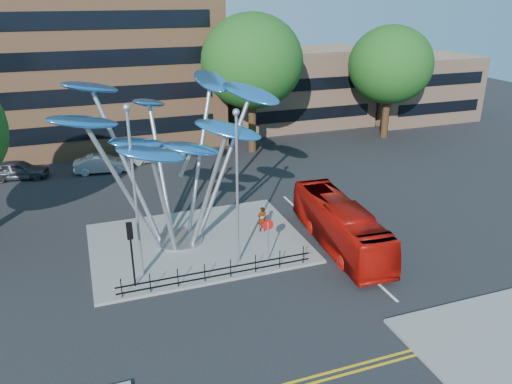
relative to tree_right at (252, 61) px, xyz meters
name	(u,v)px	position (x,y,z in m)	size (l,w,h in m)	color
ground	(248,296)	(-8.00, -22.00, -8.04)	(120.00, 120.00, 0.00)	black
traffic_island	(198,243)	(-9.00, -16.00, -7.96)	(12.00, 9.00, 0.15)	slate
double_yellow_near	(299,380)	(-8.00, -28.00, -8.03)	(40.00, 0.12, 0.01)	gold
low_building_near	(297,87)	(8.00, 8.00, -4.04)	(15.00, 8.00, 8.00)	tan
low_building_far	(417,87)	(22.00, 6.00, -4.54)	(12.00, 8.00, 7.00)	tan
tree_right	(252,61)	(0.00, 0.00, 0.00)	(8.80, 8.80, 12.11)	black
tree_far	(391,65)	(14.00, 0.00, -0.93)	(8.00, 8.00, 10.81)	black
leaf_sculpture	(170,127)	(-10.07, -15.32, -1.16)	(12.72, 9.54, 9.51)	#9EA0A5
street_lamp_left	(133,179)	(-12.50, -18.50, -2.68)	(0.36, 0.36, 8.80)	#9EA0A5
street_lamp_right	(237,175)	(-7.50, -19.00, -2.94)	(0.36, 0.36, 8.30)	#9EA0A5
traffic_light_island	(131,241)	(-13.00, -19.50, -5.42)	(0.28, 0.18, 3.42)	black
no_entry_sign_island	(268,233)	(-6.00, -19.48, -6.22)	(0.60, 0.10, 2.45)	#9EA0A5
pedestrian_railing_front	(218,272)	(-9.00, -20.30, -7.48)	(10.00, 0.06, 1.00)	black
red_bus	(340,225)	(-1.40, -18.94, -6.71)	(2.23, 9.51, 2.65)	#AA0E07
pedestrian	(262,219)	(-5.00, -15.95, -7.10)	(0.57, 0.37, 1.57)	gray
parked_car_left	(19,170)	(-19.51, -0.66, -7.29)	(1.76, 4.37, 1.49)	#3A3C41
parked_car_mid	(102,164)	(-13.29, -1.30, -7.32)	(1.53, 4.38, 1.44)	#AEB2B6
parked_car_right	(155,152)	(-8.79, 0.38, -7.25)	(2.19, 5.40, 1.57)	white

